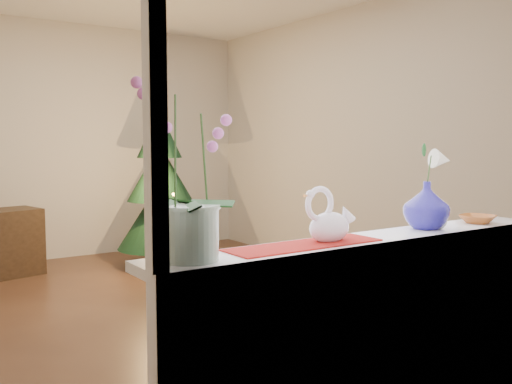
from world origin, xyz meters
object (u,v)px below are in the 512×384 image
Objects in this scene: amber_dish at (478,220)px; xmas_tree at (160,188)px; orchid_pot at (189,168)px; swan at (329,216)px; paperweight at (439,221)px; blue_vase at (427,202)px.

xmas_tree reaches higher than amber_dish.
orchid_pot is 4.20m from xmas_tree.
paperweight is at bearing 2.75° from swan.
amber_dish is at bearing -0.57° from orchid_pot.
amber_dish is 0.09× the size of xmas_tree.
orchid_pot is 8.73× the size of paperweight.
blue_vase is 3.85m from xmas_tree.
swan is 3.97m from xmas_tree.
swan is at bearing 177.46° from paperweight.
swan is at bearing -179.15° from blue_vase.
amber_dish is at bearing -4.07° from blue_vase.
swan is at bearing 179.02° from amber_dish.
swan is 0.16× the size of xmas_tree.
blue_vase is (0.64, 0.01, 0.02)m from swan.
amber_dish is (0.38, -0.03, -0.11)m from blue_vase.
orchid_pot is 2.48× the size of blue_vase.
xmas_tree is at bearing 80.73° from swan.
paperweight is at bearing -94.63° from xmas_tree.
amber_dish is 3.86m from xmas_tree.
swan is 1.00× the size of blue_vase.
blue_vase is 1.76× the size of amber_dish.
xmas_tree reaches higher than orchid_pot.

